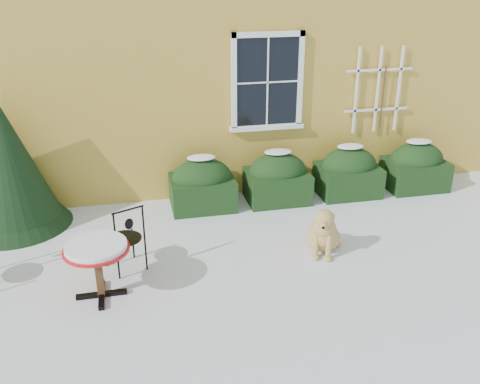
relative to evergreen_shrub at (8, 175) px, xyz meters
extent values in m
plane|color=white|center=(3.27, -2.54, -0.84)|extent=(80.00, 80.00, 0.00)
cube|color=gold|center=(3.27, 4.46, 2.16)|extent=(12.00, 8.00, 6.00)
cube|color=black|center=(4.17, 0.42, 1.14)|extent=(1.05, 0.03, 1.45)
cube|color=white|center=(4.17, 0.41, 1.91)|extent=(1.23, 0.06, 0.09)
cube|color=white|center=(4.17, 0.41, 0.37)|extent=(1.23, 0.06, 0.09)
cube|color=white|center=(3.60, 0.41, 1.14)|extent=(0.09, 0.06, 1.63)
cube|color=white|center=(4.74, 0.41, 1.14)|extent=(0.09, 0.06, 1.63)
cube|color=white|center=(4.17, 0.40, 1.14)|extent=(0.02, 0.02, 1.45)
cube|color=white|center=(4.17, 0.40, 1.14)|extent=(1.05, 0.02, 0.02)
cube|color=white|center=(4.17, 0.41, 0.36)|extent=(1.29, 0.14, 0.07)
cube|color=white|center=(5.77, 0.40, 0.91)|extent=(0.04, 0.03, 1.50)
cube|color=white|center=(6.17, 0.40, 0.91)|extent=(0.04, 0.03, 1.50)
cube|color=white|center=(6.57, 0.40, 0.91)|extent=(0.04, 0.03, 1.50)
cube|color=white|center=(6.17, 0.40, 0.56)|extent=(1.20, 0.03, 0.04)
cube|color=white|center=(6.17, 0.40, 1.26)|extent=(1.20, 0.03, 0.04)
cylinder|color=#472D19|center=(6.27, 0.38, 0.76)|extent=(0.02, 0.02, 1.10)
cube|color=black|center=(2.97, 0.01, -0.58)|extent=(1.05, 0.80, 0.52)
ellipsoid|color=black|center=(2.97, 0.01, -0.31)|extent=(1.00, 0.72, 0.67)
ellipsoid|color=white|center=(2.97, 0.01, 0.05)|extent=(0.47, 0.32, 0.06)
cube|color=black|center=(4.27, 0.01, -0.58)|extent=(1.05, 0.80, 0.52)
ellipsoid|color=black|center=(4.27, 0.01, -0.31)|extent=(1.00, 0.72, 0.67)
ellipsoid|color=white|center=(4.27, 0.01, 0.05)|extent=(0.47, 0.32, 0.06)
cube|color=black|center=(5.57, 0.01, -0.58)|extent=(1.05, 0.80, 0.52)
ellipsoid|color=black|center=(5.57, 0.01, -0.31)|extent=(1.00, 0.72, 0.67)
ellipsoid|color=white|center=(5.57, 0.01, 0.05)|extent=(0.47, 0.32, 0.06)
cube|color=black|center=(6.87, 0.01, -0.58)|extent=(1.05, 0.80, 0.52)
ellipsoid|color=black|center=(6.87, 0.01, -0.31)|extent=(1.00, 0.72, 0.67)
ellipsoid|color=white|center=(6.87, 0.01, 0.05)|extent=(0.47, 0.32, 0.06)
cone|color=black|center=(0.00, 0.00, -0.34)|extent=(1.72, 1.72, 1.00)
cone|color=black|center=(0.00, 0.00, 0.20)|extent=(1.54, 1.54, 2.08)
cube|color=black|center=(1.34, -2.31, -0.81)|extent=(0.62, 0.07, 0.05)
cube|color=black|center=(1.34, -2.31, -0.81)|extent=(0.07, 0.62, 0.05)
cube|color=#4E331A|center=(1.34, -2.31, -0.51)|extent=(0.09, 0.09, 0.66)
cylinder|color=red|center=(1.34, -2.31, -0.18)|extent=(0.79, 0.79, 0.04)
cylinder|color=white|center=(1.34, -2.31, -0.13)|extent=(0.74, 0.74, 0.06)
cylinder|color=black|center=(1.77, -1.43, -0.61)|extent=(0.02, 0.02, 0.45)
cylinder|color=black|center=(1.41, -1.59, -0.61)|extent=(0.02, 0.02, 0.45)
cylinder|color=black|center=(1.93, -1.79, -0.61)|extent=(0.02, 0.02, 0.45)
cylinder|color=black|center=(1.57, -1.95, -0.61)|extent=(0.02, 0.02, 0.45)
cylinder|color=black|center=(1.67, -1.69, -0.39)|extent=(0.46, 0.46, 0.02)
cylinder|color=black|center=(1.93, -1.79, -0.14)|extent=(0.02, 0.02, 0.50)
cylinder|color=black|center=(1.57, -1.95, -0.14)|extent=(0.02, 0.02, 0.50)
cylinder|color=black|center=(1.75, -1.87, 0.10)|extent=(0.41, 0.19, 0.02)
ellipsoid|color=black|center=(1.75, -1.87, -0.09)|extent=(0.12, 0.07, 0.15)
ellipsoid|color=tan|center=(4.45, -1.76, -0.66)|extent=(0.65, 0.68, 0.39)
ellipsoid|color=tan|center=(4.38, -1.92, -0.48)|extent=(0.47, 0.45, 0.48)
sphere|color=tan|center=(4.36, -1.97, -0.38)|extent=(0.30, 0.30, 0.30)
cylinder|color=tan|center=(4.25, -2.00, -0.64)|extent=(0.08, 0.08, 0.39)
cylinder|color=tan|center=(4.41, -2.07, -0.64)|extent=(0.08, 0.08, 0.39)
ellipsoid|color=tan|center=(4.23, -2.04, -0.80)|extent=(0.11, 0.14, 0.06)
ellipsoid|color=tan|center=(4.39, -2.11, -0.80)|extent=(0.11, 0.14, 0.06)
cylinder|color=tan|center=(4.36, -1.98, -0.33)|extent=(0.25, 0.27, 0.21)
sphere|color=tan|center=(4.34, -2.02, -0.22)|extent=(0.26, 0.26, 0.26)
ellipsoid|color=tan|center=(4.29, -2.13, -0.26)|extent=(0.19, 0.23, 0.11)
sphere|color=black|center=(4.26, -2.21, -0.26)|extent=(0.04, 0.04, 0.04)
ellipsoid|color=tan|center=(4.25, -1.94, -0.22)|extent=(0.09, 0.10, 0.16)
ellipsoid|color=tan|center=(4.45, -2.03, -0.22)|extent=(0.09, 0.10, 0.16)
cylinder|color=tan|center=(4.68, -1.65, -0.78)|extent=(0.10, 0.31, 0.07)
camera|label=1|loc=(1.81, -8.12, 2.99)|focal=40.00mm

